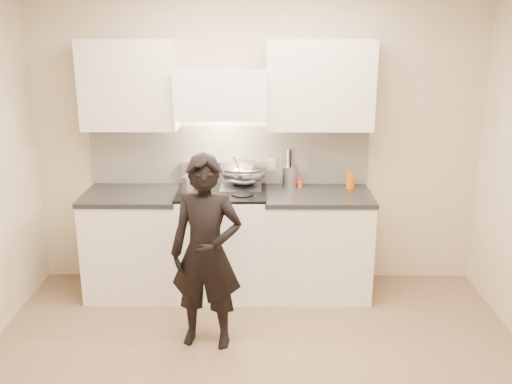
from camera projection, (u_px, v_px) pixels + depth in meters
room_shell at (247, 139)px, 3.71m from camera, size 4.04×3.54×2.70m
stove at (223, 241)px, 5.04m from camera, size 0.76×0.65×0.96m
counter_right at (317, 243)px, 5.03m from camera, size 0.92×0.67×0.92m
counter_left at (135, 242)px, 5.05m from camera, size 0.82×0.67×0.92m
wok at (244, 172)px, 5.00m from camera, size 0.42×0.51×0.33m
stock_pot at (197, 185)px, 4.74m from camera, size 0.32×0.25×0.15m
utensil_crock at (290, 175)px, 5.07m from camera, size 0.13×0.13×0.35m
spice_jar at (300, 183)px, 5.05m from camera, size 0.04×0.04×0.09m
oil_glass at (351, 181)px, 5.03m from camera, size 0.08×0.08×0.14m
person at (206, 253)px, 4.13m from camera, size 0.58×0.42×1.45m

